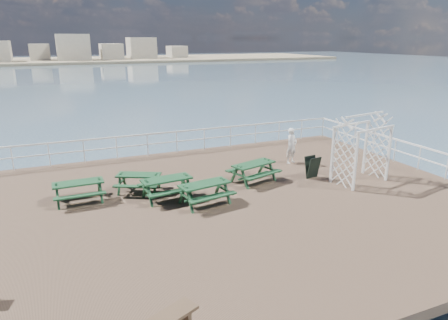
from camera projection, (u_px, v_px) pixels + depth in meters
ground at (233, 205)px, 14.14m from camera, size 18.00×14.00×0.30m
sea_backdrop at (106, 57)px, 136.92m from camera, size 300.00×300.00×9.20m
railing at (205, 158)px, 16.07m from camera, size 17.77×13.76×1.10m
picnic_table_a at (167, 184)px, 14.16m from camera, size 1.89×1.58×0.86m
picnic_table_b at (139, 179)px, 14.80m from camera, size 2.01×1.87×0.78m
picnic_table_c at (254, 168)px, 15.85m from camera, size 2.10×1.86×0.87m
picnic_table_d at (79, 187)px, 13.89m from camera, size 1.70×1.37×0.82m
picnic_table_e at (205, 189)px, 13.71m from camera, size 1.95×1.66×0.85m
trellis_arbor at (361, 152)px, 15.66m from camera, size 2.39×1.57×2.74m
sandwich_board at (312, 167)px, 16.29m from camera, size 0.61×0.48×0.92m
person at (292, 146)px, 18.15m from camera, size 0.69×0.56×1.63m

